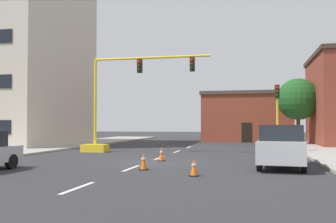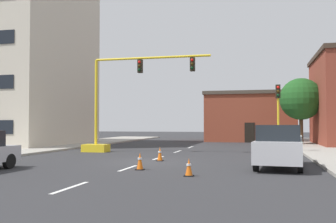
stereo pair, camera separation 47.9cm
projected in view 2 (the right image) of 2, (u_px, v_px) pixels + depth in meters
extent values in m
plane|color=#2D2D30|center=(147.00, 162.00, 20.48)|extent=(160.00, 160.00, 0.00)
cube|color=#9E998E|center=(36.00, 148.00, 30.96)|extent=(6.00, 56.00, 0.14)
cube|color=silver|center=(70.00, 187.00, 12.22)|extent=(0.16, 2.40, 0.01)
cube|color=silver|center=(128.00, 168.00, 17.56)|extent=(0.16, 2.40, 0.01)
cube|color=silver|center=(159.00, 158.00, 22.91)|extent=(0.16, 2.40, 0.01)
cube|color=silver|center=(178.00, 152.00, 28.26)|extent=(0.16, 2.40, 0.01)
cube|color=silver|center=(191.00, 147.00, 33.60)|extent=(0.16, 2.40, 0.01)
cube|color=beige|center=(1.00, 55.00, 38.25)|extent=(15.22, 13.44, 17.93)
cube|color=brown|center=(251.00, 119.00, 46.74)|extent=(10.17, 9.40, 5.39)
cube|color=#4C4238|center=(250.00, 95.00, 46.84)|extent=(10.47, 9.70, 0.40)
cube|color=black|center=(250.00, 133.00, 42.10)|extent=(1.10, 0.06, 2.20)
cube|color=yellow|center=(96.00, 148.00, 28.00)|extent=(1.80, 1.20, 0.55)
cylinder|color=yellow|center=(96.00, 102.00, 28.11)|extent=(0.20, 0.20, 6.20)
cylinder|color=yellow|center=(151.00, 58.00, 27.23)|extent=(8.45, 0.16, 0.16)
cube|color=black|center=(140.00, 66.00, 27.41)|extent=(0.32, 0.36, 0.95)
sphere|color=red|center=(139.00, 62.00, 27.23)|extent=(0.20, 0.20, 0.20)
sphere|color=#38280A|center=(139.00, 66.00, 27.22)|extent=(0.20, 0.20, 0.20)
sphere|color=black|center=(139.00, 70.00, 27.21)|extent=(0.20, 0.20, 0.20)
cube|color=black|center=(193.00, 64.00, 26.53)|extent=(0.32, 0.36, 0.95)
sphere|color=red|center=(192.00, 60.00, 26.35)|extent=(0.20, 0.20, 0.20)
sphere|color=#38280A|center=(192.00, 64.00, 26.34)|extent=(0.20, 0.20, 0.20)
sphere|color=black|center=(192.00, 68.00, 26.33)|extent=(0.20, 0.20, 0.20)
cylinder|color=yellow|center=(278.00, 119.00, 26.85)|extent=(0.14, 0.14, 4.80)
cube|color=black|center=(278.00, 91.00, 26.92)|extent=(0.32, 0.36, 0.95)
sphere|color=red|center=(278.00, 87.00, 26.74)|extent=(0.20, 0.20, 0.20)
sphere|color=#38280A|center=(278.00, 91.00, 26.73)|extent=(0.20, 0.20, 0.20)
sphere|color=black|center=(278.00, 95.00, 26.72)|extent=(0.20, 0.20, 0.20)
cylinder|color=#4C3823|center=(301.00, 130.00, 36.44)|extent=(0.36, 0.36, 2.93)
sphere|color=#1E511E|center=(301.00, 99.00, 36.54)|extent=(4.00, 4.00, 4.00)
cube|color=#BCBCC1|center=(280.00, 150.00, 17.88)|extent=(2.51, 5.57, 0.95)
cube|color=#1E2328|center=(279.00, 133.00, 17.06)|extent=(2.00, 1.97, 0.70)
cube|color=#BCBCC1|center=(281.00, 137.00, 19.03)|extent=(2.26, 2.99, 0.16)
cylinder|color=black|center=(300.00, 165.00, 15.84)|extent=(0.28, 0.70, 0.68)
cylinder|color=black|center=(256.00, 163.00, 16.42)|extent=(0.28, 0.70, 0.68)
cylinder|color=black|center=(300.00, 158.00, 19.31)|extent=(0.28, 0.70, 0.68)
cylinder|color=black|center=(263.00, 157.00, 19.90)|extent=(0.28, 0.70, 0.68)
cylinder|color=black|center=(9.00, 161.00, 17.41)|extent=(0.25, 0.69, 0.68)
cube|color=black|center=(160.00, 161.00, 21.01)|extent=(0.36, 0.36, 0.04)
cone|color=orange|center=(160.00, 153.00, 21.03)|extent=(0.28, 0.28, 0.75)
cylinder|color=white|center=(160.00, 152.00, 21.03)|extent=(0.19, 0.19, 0.08)
cube|color=black|center=(189.00, 176.00, 14.88)|extent=(0.36, 0.36, 0.04)
cone|color=orange|center=(189.00, 167.00, 14.89)|extent=(0.28, 0.28, 0.66)
cylinder|color=white|center=(189.00, 165.00, 14.89)|extent=(0.19, 0.19, 0.08)
cube|color=black|center=(140.00, 169.00, 16.92)|extent=(0.36, 0.36, 0.04)
cone|color=orange|center=(140.00, 161.00, 16.94)|extent=(0.28, 0.28, 0.74)
cylinder|color=white|center=(140.00, 159.00, 16.94)|extent=(0.19, 0.19, 0.08)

